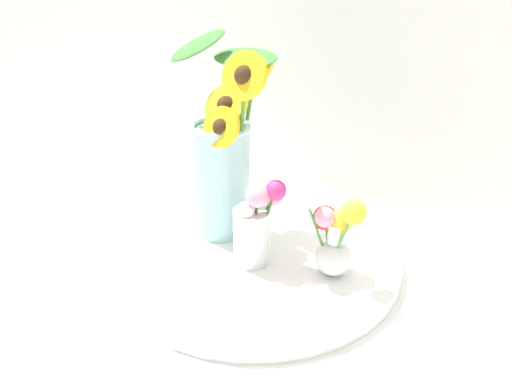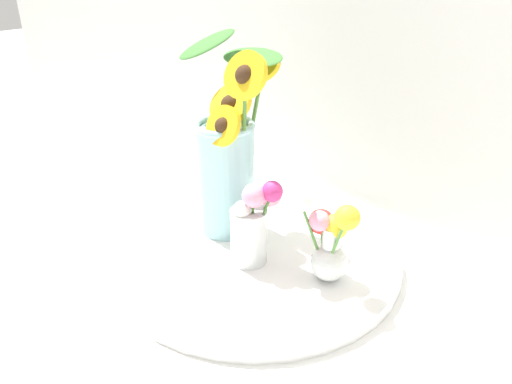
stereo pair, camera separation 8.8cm
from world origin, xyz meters
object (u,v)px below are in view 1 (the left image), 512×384
(vase_small_center, at_px, (257,224))
(mason_jar_sunflowers, at_px, (223,163))
(serving_tray, at_px, (256,252))
(vase_bulb_right, at_px, (333,234))

(vase_small_center, bearing_deg, mason_jar_sunflowers, 158.11)
(mason_jar_sunflowers, distance_m, vase_small_center, 0.14)
(serving_tray, height_order, vase_bulb_right, vase_bulb_right)
(serving_tray, bearing_deg, vase_small_center, -48.52)
(serving_tray, xyz_separation_m, mason_jar_sunflowers, (-0.09, 0.01, 0.15))
(mason_jar_sunflowers, height_order, vase_bulb_right, mason_jar_sunflowers)
(serving_tray, distance_m, vase_bulb_right, 0.17)
(serving_tray, bearing_deg, vase_bulb_right, 6.70)
(vase_small_center, distance_m, vase_bulb_right, 0.13)
(vase_bulb_right, bearing_deg, mason_jar_sunflowers, -178.76)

